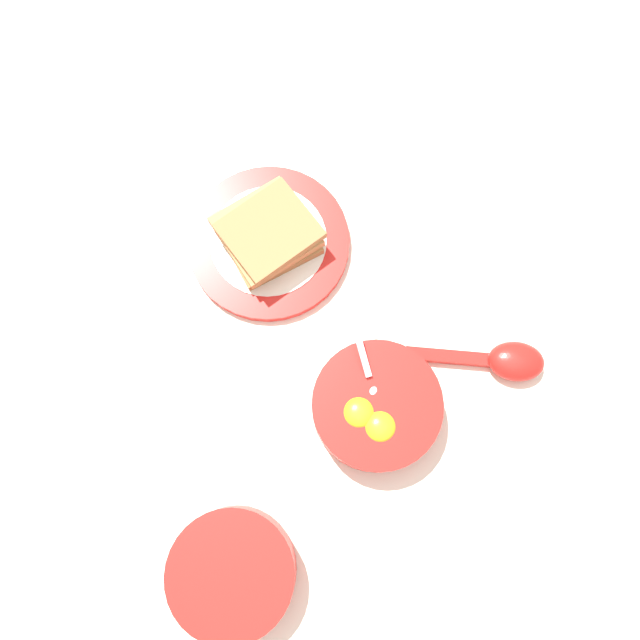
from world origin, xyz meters
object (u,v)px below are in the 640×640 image
Objects in this scene: egg_bowl at (376,407)px; toast_plate at (269,242)px; soup_spoon at (503,361)px; congee_bowl at (232,573)px; toast_sandwich at (268,234)px.

egg_bowl reaches higher than toast_plate.
congee_bowl is (-0.35, 0.13, 0.01)m from soup_spoon.
toast_sandwich is at bearing 28.76° from congee_bowl.
toast_sandwich is at bearing 94.98° from soup_spoon.
toast_plate is at bearing 138.42° from toast_sandwich.
congee_bowl is (-0.23, 0.03, 0.00)m from egg_bowl.
toast_sandwich is 0.37m from congee_bowl.
toast_sandwich reaches higher than soup_spoon.
egg_bowl is 0.16m from soup_spoon.
soup_spoon is at bearing -36.67° from egg_bowl.
toast_sandwich is (0.00, -0.00, 0.03)m from toast_plate.
toast_sandwich is at bearing 64.80° from egg_bowl.
egg_bowl is 0.23m from congee_bowl.
soup_spoon is 1.16× the size of congee_bowl.
toast_sandwich is 0.31m from soup_spoon.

